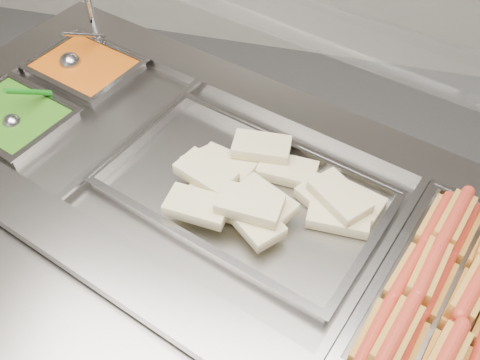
% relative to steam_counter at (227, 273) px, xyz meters
% --- Properties ---
extents(steam_counter, '(2.24, 1.55, 0.98)m').
position_rel_steam_counter_xyz_m(steam_counter, '(0.00, 0.00, 0.00)').
color(steam_counter, gray).
rests_on(steam_counter, ground).
extents(tray_rail, '(1.94, 1.02, 0.06)m').
position_rel_steam_counter_xyz_m(tray_rail, '(-0.19, -0.52, 0.44)').
color(tray_rail, gray).
rests_on(tray_rail, steam_counter).
extents(sneeze_guard, '(1.80, 0.91, 0.48)m').
position_rel_steam_counter_xyz_m(sneeze_guard, '(0.08, 0.22, 0.89)').
color(sneeze_guard, silver).
rests_on(sneeze_guard, steam_counter).
extents(pan_hotdogs, '(0.55, 0.69, 0.11)m').
position_rel_steam_counter_xyz_m(pan_hotdogs, '(0.64, -0.23, 0.45)').
color(pan_hotdogs, gray).
rests_on(pan_hotdogs, steam_counter).
extents(pan_wraps, '(0.85, 0.66, 0.08)m').
position_rel_steam_counter_xyz_m(pan_wraps, '(0.06, -0.02, 0.46)').
color(pan_wraps, gray).
rests_on(pan_wraps, steam_counter).
extents(pan_beans, '(0.40, 0.36, 0.11)m').
position_rel_steam_counter_xyz_m(pan_beans, '(-0.61, 0.39, 0.45)').
color(pan_beans, gray).
rests_on(pan_beans, steam_counter).
extents(pan_peas, '(0.40, 0.36, 0.11)m').
position_rel_steam_counter_xyz_m(pan_peas, '(-0.72, 0.09, 0.45)').
color(pan_peas, gray).
rests_on(pan_peas, steam_counter).
extents(hotdogs_in_buns, '(0.49, 0.63, 0.13)m').
position_rel_steam_counter_xyz_m(hotdogs_in_buns, '(0.64, -0.23, 0.50)').
color(hotdogs_in_buns, '#B06F24').
rests_on(hotdogs_in_buns, pan_hotdogs).
extents(tortilla_wraps, '(0.59, 0.40, 0.11)m').
position_rel_steam_counter_xyz_m(tortilla_wraps, '(0.14, -0.02, 0.50)').
color(tortilla_wraps, '#CCC089').
rests_on(tortilla_wraps, pan_wraps).
extents(ladle, '(0.10, 0.21, 0.16)m').
position_rel_steam_counter_xyz_m(ladle, '(-0.65, 0.39, 0.50)').
color(ladle, '#A3A3A7').
rests_on(ladle, pan_beans).
extents(serving_spoon, '(0.09, 0.19, 0.15)m').
position_rel_steam_counter_xyz_m(serving_spoon, '(-0.69, 0.07, 0.50)').
color(serving_spoon, '#A3A3A7').
rests_on(serving_spoon, pan_peas).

